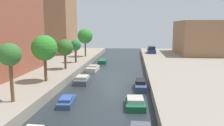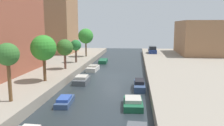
{
  "view_description": "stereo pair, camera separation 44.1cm",
  "coord_description": "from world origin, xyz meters",
  "px_view_note": "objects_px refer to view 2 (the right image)",
  "views": [
    {
      "loc": [
        3.17,
        -32.51,
        7.24
      ],
      "look_at": [
        -0.35,
        3.76,
        1.33
      ],
      "focal_mm": 36.83,
      "sensor_mm": 36.0,
      "label": 1
    },
    {
      "loc": [
        3.61,
        -32.46,
        7.24
      ],
      "look_at": [
        -0.35,
        3.76,
        1.33
      ],
      "focal_mm": 36.83,
      "sensor_mm": 36.0,
      "label": 2
    }
  ],
  "objects_px": {
    "street_tree_3": "(76,46)",
    "street_tree_4": "(86,36)",
    "street_tree_0": "(8,55)",
    "apartment_tower_far": "(51,2)",
    "low_block_right": "(202,37)",
    "moored_boat_right_1": "(133,103)",
    "moored_boat_right_2": "(139,85)",
    "moored_boat_left_2": "(82,80)",
    "moored_boat_left_3": "(93,68)",
    "parked_car": "(152,50)",
    "moored_boat_left_4": "(103,61)",
    "moored_boat_left_1": "(65,101)",
    "street_tree_1": "(44,48)",
    "street_tree_2": "(65,48)"
  },
  "relations": [
    {
      "from": "moored_boat_right_1",
      "to": "moored_boat_right_2",
      "type": "xyz_separation_m",
      "value": [
        0.63,
        6.14,
        0.08
      ]
    },
    {
      "from": "street_tree_3",
      "to": "moored_boat_left_4",
      "type": "relative_size",
      "value": 0.94
    },
    {
      "from": "apartment_tower_far",
      "to": "moored_boat_left_3",
      "type": "relative_size",
      "value": 6.39
    },
    {
      "from": "apartment_tower_far",
      "to": "street_tree_4",
      "type": "bearing_deg",
      "value": -31.23
    },
    {
      "from": "street_tree_1",
      "to": "parked_car",
      "type": "height_order",
      "value": "street_tree_1"
    },
    {
      "from": "low_block_right",
      "to": "street_tree_4",
      "type": "relative_size",
      "value": 2.49
    },
    {
      "from": "street_tree_3",
      "to": "moored_boat_left_1",
      "type": "bearing_deg",
      "value": -78.27
    },
    {
      "from": "street_tree_4",
      "to": "street_tree_1",
      "type": "bearing_deg",
      "value": -90.0
    },
    {
      "from": "apartment_tower_far",
      "to": "moored_boat_right_1",
      "type": "distance_m",
      "value": 39.21
    },
    {
      "from": "low_block_right",
      "to": "moored_boat_right_2",
      "type": "height_order",
      "value": "low_block_right"
    },
    {
      "from": "apartment_tower_far",
      "to": "street_tree_4",
      "type": "height_order",
      "value": "apartment_tower_far"
    },
    {
      "from": "street_tree_0",
      "to": "street_tree_1",
      "type": "xyz_separation_m",
      "value": [
        0.0,
        7.25,
        -0.09
      ]
    },
    {
      "from": "street_tree_0",
      "to": "moored_boat_left_4",
      "type": "bearing_deg",
      "value": 82.04
    },
    {
      "from": "street_tree_1",
      "to": "street_tree_3",
      "type": "relative_size",
      "value": 1.34
    },
    {
      "from": "street_tree_2",
      "to": "moored_boat_left_4",
      "type": "distance_m",
      "value": 13.46
    },
    {
      "from": "low_block_right",
      "to": "moored_boat_left_3",
      "type": "bearing_deg",
      "value": -141.29
    },
    {
      "from": "street_tree_0",
      "to": "apartment_tower_far",
      "type": "bearing_deg",
      "value": 104.98
    },
    {
      "from": "moored_boat_left_1",
      "to": "moored_boat_right_2",
      "type": "relative_size",
      "value": 0.83
    },
    {
      "from": "low_block_right",
      "to": "moored_boat_left_3",
      "type": "distance_m",
      "value": 27.87
    },
    {
      "from": "moored_boat_right_1",
      "to": "moored_boat_left_2",
      "type": "bearing_deg",
      "value": 129.41
    },
    {
      "from": "street_tree_2",
      "to": "moored_boat_left_2",
      "type": "xyz_separation_m",
      "value": [
        3.46,
        -4.23,
        -3.71
      ]
    },
    {
      "from": "street_tree_0",
      "to": "street_tree_2",
      "type": "xyz_separation_m",
      "value": [
        0.0,
        14.84,
        -0.75
      ]
    },
    {
      "from": "street_tree_0",
      "to": "street_tree_3",
      "type": "xyz_separation_m",
      "value": [
        0.0,
        20.87,
        -0.96
      ]
    },
    {
      "from": "street_tree_3",
      "to": "street_tree_4",
      "type": "distance_m",
      "value": 7.96
    },
    {
      "from": "low_block_right",
      "to": "moored_boat_left_1",
      "type": "bearing_deg",
      "value": -122.08
    },
    {
      "from": "street_tree_3",
      "to": "moored_boat_left_3",
      "type": "xyz_separation_m",
      "value": [
        3.33,
        -2.07,
        -3.51
      ]
    },
    {
      "from": "moored_boat_left_1",
      "to": "moored_boat_left_3",
      "type": "relative_size",
      "value": 0.91
    },
    {
      "from": "street_tree_1",
      "to": "street_tree_4",
      "type": "xyz_separation_m",
      "value": [
        0.0,
        21.48,
        0.39
      ]
    },
    {
      "from": "apartment_tower_far",
      "to": "moored_boat_left_4",
      "type": "xyz_separation_m",
      "value": [
        12.98,
        -7.12,
        -12.31
      ]
    },
    {
      "from": "street_tree_4",
      "to": "moored_boat_right_2",
      "type": "bearing_deg",
      "value": -61.82
    },
    {
      "from": "parked_car",
      "to": "moored_boat_right_1",
      "type": "distance_m",
      "value": 33.88
    },
    {
      "from": "apartment_tower_far",
      "to": "parked_car",
      "type": "xyz_separation_m",
      "value": [
        23.14,
        1.8,
        -10.95
      ]
    },
    {
      "from": "street_tree_2",
      "to": "street_tree_4",
      "type": "xyz_separation_m",
      "value": [
        -0.0,
        13.89,
        1.05
      ]
    },
    {
      "from": "street_tree_2",
      "to": "street_tree_3",
      "type": "relative_size",
      "value": 1.11
    },
    {
      "from": "low_block_right",
      "to": "street_tree_1",
      "type": "distance_m",
      "value": 38.0
    },
    {
      "from": "parked_car",
      "to": "moored_boat_left_1",
      "type": "xyz_separation_m",
      "value": [
        -10.15,
        -33.59,
        -1.36
      ]
    },
    {
      "from": "moored_boat_left_3",
      "to": "street_tree_2",
      "type": "bearing_deg",
      "value": -130.02
    },
    {
      "from": "street_tree_3",
      "to": "moored_boat_left_1",
      "type": "relative_size",
      "value": 1.18
    },
    {
      "from": "parked_car",
      "to": "moored_boat_right_2",
      "type": "relative_size",
      "value": 1.07
    },
    {
      "from": "moored_boat_left_2",
      "to": "street_tree_1",
      "type": "bearing_deg",
      "value": -135.85
    },
    {
      "from": "moored_boat_left_2",
      "to": "moored_boat_left_3",
      "type": "xyz_separation_m",
      "value": [
        -0.13,
        8.19,
        -0.01
      ]
    },
    {
      "from": "street_tree_2",
      "to": "moored_boat_left_2",
      "type": "distance_m",
      "value": 6.6
    },
    {
      "from": "street_tree_1",
      "to": "street_tree_2",
      "type": "bearing_deg",
      "value": 90.0
    },
    {
      "from": "street_tree_3",
      "to": "moored_boat_left_3",
      "type": "relative_size",
      "value": 1.07
    },
    {
      "from": "street_tree_2",
      "to": "moored_boat_left_4",
      "type": "relative_size",
      "value": 1.04
    },
    {
      "from": "moored_boat_left_3",
      "to": "moored_boat_left_4",
      "type": "relative_size",
      "value": 0.88
    },
    {
      "from": "moored_boat_left_3",
      "to": "moored_boat_left_4",
      "type": "bearing_deg",
      "value": 86.8
    },
    {
      "from": "street_tree_2",
      "to": "moored_boat_left_4",
      "type": "xyz_separation_m",
      "value": [
        3.8,
        12.34,
        -3.8
      ]
    },
    {
      "from": "street_tree_2",
      "to": "moored_boat_left_4",
      "type": "height_order",
      "value": "street_tree_2"
    },
    {
      "from": "street_tree_4",
      "to": "moored_boat_left_3",
      "type": "height_order",
      "value": "street_tree_4"
    }
  ]
}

